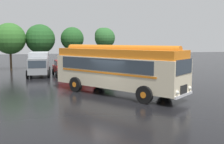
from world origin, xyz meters
TOP-DOWN VIEW (x-y plane):
  - ground_plane at (0.00, 0.00)m, footprint 120.00×120.00m
  - vintage_bus at (0.66, 0.88)m, footprint 8.07×9.49m
  - car_near_left at (-2.55, 12.01)m, footprint 2.32×4.37m
  - car_mid_left at (0.13, 11.81)m, footprint 2.11×4.28m
  - car_mid_right at (3.06, 12.90)m, footprint 2.18×4.31m
  - box_van at (-5.07, 12.64)m, footprint 2.44×5.82m
  - tree_far_left at (-8.71, 18.54)m, footprint 3.95×3.95m
  - tree_left_of_centre at (-5.13, 19.09)m, footprint 3.85×3.85m
  - tree_centre at (-0.92, 19.26)m, footprint 3.14×3.14m
  - tree_right_of_centre at (3.55, 18.93)m, footprint 2.84×2.84m

SIDE VIEW (x-z plane):
  - ground_plane at x=0.00m, z-range 0.00..0.00m
  - car_near_left at x=-2.55m, z-range 0.02..1.68m
  - car_mid_left at x=0.13m, z-range 0.02..1.68m
  - car_mid_right at x=3.06m, z-range 0.02..1.68m
  - box_van at x=-5.07m, z-range 0.11..2.61m
  - vintage_bus at x=0.66m, z-range 0.15..3.64m
  - tree_centre at x=-0.92m, z-range 1.24..6.86m
  - tree_far_left at x=-8.71m, z-range 1.07..7.09m
  - tree_left_of_centre at x=-5.13m, z-range 1.13..7.07m
  - tree_right_of_centre at x=3.55m, z-range 1.44..7.02m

